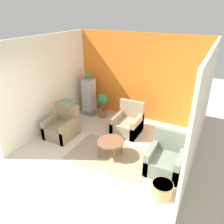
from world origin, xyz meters
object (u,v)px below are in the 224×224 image
wicker_basket (162,189)px  birdcage (89,97)px  potted_plant (103,102)px  parrot (88,75)px  armchair_left (62,127)px  coffee_table (111,142)px  armchair_middle (128,124)px  armchair_right (166,160)px

wicker_basket → birdcage: bearing=142.3°
birdcage → potted_plant: (0.58, -0.05, -0.06)m
parrot → wicker_basket: parrot is taller
armchair_left → potted_plant: 1.73m
coffee_table → birdcage: size_ratio=0.53×
armchair_left → wicker_basket: armchair_left is taller
coffee_table → birdcage: birdcage is taller
armchair_left → parrot: bearing=95.1°
armchair_middle → armchair_right: bearing=-38.8°
wicker_basket → coffee_table: bearing=155.2°
armchair_middle → wicker_basket: armchair_middle is taller
armchair_middle → potted_plant: (-1.19, 0.57, 0.26)m
birdcage → potted_plant: bearing=-5.0°
parrot → wicker_basket: bearing=-37.7°
armchair_right → armchair_middle: size_ratio=1.00×
armchair_middle → potted_plant: armchair_middle is taller
birdcage → parrot: parrot is taller
armchair_left → parrot: size_ratio=3.95×
potted_plant → wicker_basket: size_ratio=2.00×
birdcage → wicker_basket: 4.33m
parrot → potted_plant: size_ratio=0.27×
armchair_right → armchair_middle: (-1.48, 1.19, 0.00)m
birdcage → potted_plant: size_ratio=1.53×
armchair_middle → potted_plant: bearing=154.5°
coffee_table → armchair_right: armchair_right is taller
coffee_table → parrot: 2.87m
wicker_basket → armchair_right: bearing=101.3°
coffee_table → armchair_right: bearing=4.9°
armchair_right → potted_plant: 3.21m
armchair_middle → wicker_basket: size_ratio=2.17×
armchair_right → birdcage: birdcage is taller
armchair_right → birdcage: (-3.25, 1.81, 0.33)m
armchair_right → potted_plant: bearing=146.6°
coffee_table → parrot: parrot is taller
coffee_table → armchair_middle: 1.32m
armchair_right → birdcage: 3.73m
armchair_right → armchair_middle: bearing=141.2°
parrot → coffee_table: bearing=-45.8°
potted_plant → parrot: bearing=174.8°
armchair_right → potted_plant: armchair_right is taller
armchair_left → potted_plant: size_ratio=1.08×
parrot → armchair_middle: bearing=-19.3°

